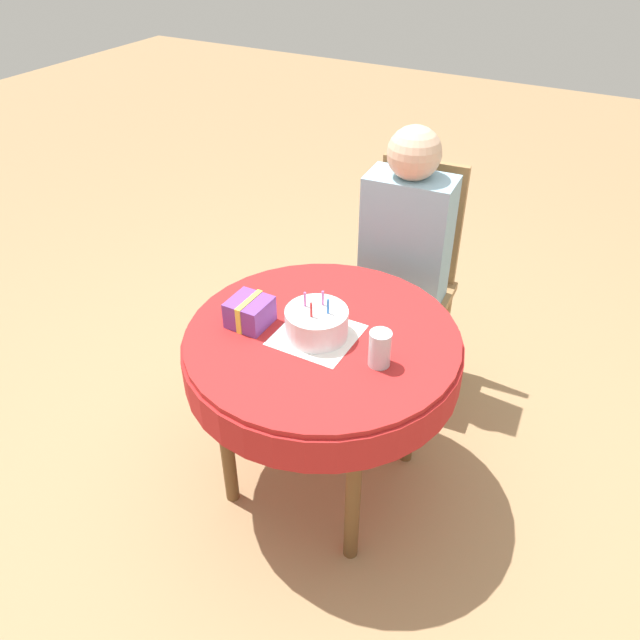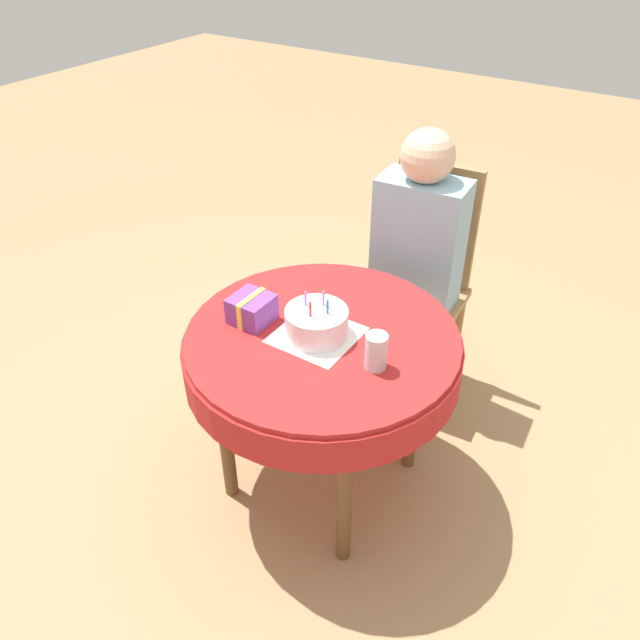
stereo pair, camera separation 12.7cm
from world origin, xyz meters
TOP-DOWN VIEW (x-y plane):
  - ground_plane at (0.00, 0.00)m, footprint 12.00×12.00m
  - dining_table at (0.00, 0.00)m, footprint 0.93×0.93m
  - chair at (0.01, 0.76)m, footprint 0.43×0.43m
  - person at (0.01, 0.66)m, footprint 0.36×0.31m
  - napkin at (-0.01, -0.02)m, footprint 0.25×0.25m
  - birthday_cake at (-0.01, -0.02)m, footprint 0.20×0.20m
  - drinking_glass at (0.23, -0.05)m, footprint 0.07×0.07m
  - gift_box at (-0.24, -0.06)m, footprint 0.13×0.14m

SIDE VIEW (x-z plane):
  - ground_plane at x=0.00m, z-range 0.00..0.00m
  - chair at x=0.01m, z-range 0.03..1.03m
  - dining_table at x=0.00m, z-range 0.26..0.96m
  - napkin at x=-0.01m, z-range 0.70..0.70m
  - person at x=0.01m, z-range 0.12..1.31m
  - gift_box at x=-0.24m, z-range 0.70..0.80m
  - birthday_cake at x=-0.01m, z-range 0.68..0.82m
  - drinking_glass at x=0.23m, z-range 0.70..0.82m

